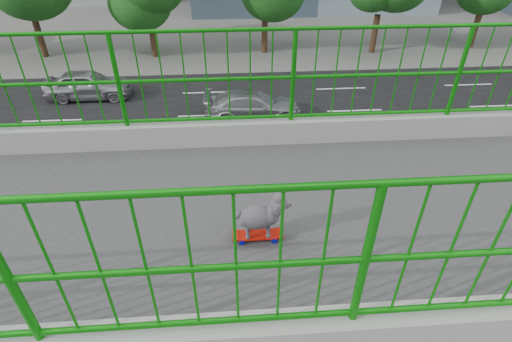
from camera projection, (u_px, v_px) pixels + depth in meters
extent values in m
cube|color=black|center=(205.00, 145.00, 18.42)|extent=(18.00, 90.00, 0.02)
cube|color=#2D2D2F|center=(110.00, 240.00, 3.93)|extent=(3.00, 24.00, 0.50)
cube|color=gray|center=(129.00, 136.00, 4.85)|extent=(0.20, 24.00, 0.30)
cylinder|color=#0E770D|center=(107.00, 32.00, 4.13)|extent=(0.04, 24.00, 0.04)
cylinder|color=#0E770D|center=(118.00, 82.00, 4.44)|extent=(0.04, 24.00, 0.04)
cylinder|color=#0E770D|center=(118.00, 82.00, 4.44)|extent=(0.06, 0.06, 1.10)
cylinder|color=#0E770D|center=(9.00, 279.00, 2.16)|extent=(0.04, 24.00, 0.04)
cylinder|color=#0E770D|center=(9.00, 279.00, 2.16)|extent=(0.06, 0.06, 1.10)
cylinder|color=black|center=(39.00, 35.00, 27.80)|extent=(0.44, 0.44, 2.97)
cylinder|color=black|center=(153.00, 37.00, 27.86)|extent=(0.44, 0.44, 2.73)
cylinder|color=black|center=(265.00, 32.00, 28.62)|extent=(0.44, 0.44, 2.87)
cylinder|color=black|center=(374.00, 34.00, 28.66)|extent=(0.44, 0.44, 2.66)
cylinder|color=black|center=(476.00, 27.00, 29.61)|extent=(0.44, 0.44, 3.01)
cube|color=red|center=(258.00, 235.00, 3.57)|extent=(0.13, 0.46, 0.02)
cube|color=#99999E|center=(242.00, 237.00, 3.57)|extent=(0.08, 0.03, 0.02)
cylinder|color=#0708A2|center=(241.00, 233.00, 3.62)|extent=(0.02, 0.05, 0.05)
sphere|color=yellow|center=(241.00, 233.00, 3.62)|extent=(0.02, 0.02, 0.02)
cylinder|color=#0708A2|center=(242.00, 242.00, 3.53)|extent=(0.02, 0.05, 0.05)
sphere|color=yellow|center=(242.00, 242.00, 3.53)|extent=(0.02, 0.02, 0.02)
cube|color=#99999E|center=(274.00, 235.00, 3.59)|extent=(0.08, 0.03, 0.02)
cylinder|color=#0708A2|center=(273.00, 231.00, 3.64)|extent=(0.02, 0.05, 0.05)
sphere|color=yellow|center=(273.00, 231.00, 3.64)|extent=(0.02, 0.02, 0.02)
cylinder|color=#0708A2|center=(274.00, 241.00, 3.54)|extent=(0.02, 0.05, 0.05)
sphere|color=yellow|center=(274.00, 241.00, 3.54)|extent=(0.02, 0.02, 0.02)
ellipsoid|color=#312E34|center=(258.00, 217.00, 3.45)|extent=(0.21, 0.32, 0.22)
sphere|color=#312E34|center=(279.00, 204.00, 3.38)|extent=(0.15, 0.15, 0.15)
sphere|color=black|center=(290.00, 205.00, 3.39)|extent=(0.02, 0.02, 0.02)
sphere|color=#312E34|center=(237.00, 215.00, 3.41)|extent=(0.07, 0.07, 0.07)
cylinder|color=#312E34|center=(267.00, 224.00, 3.57)|extent=(0.03, 0.03, 0.14)
cylinder|color=#312E34|center=(268.00, 232.00, 3.49)|extent=(0.03, 0.03, 0.14)
cylinder|color=#312E34|center=(247.00, 225.00, 3.56)|extent=(0.03, 0.03, 0.14)
cylinder|color=#312E34|center=(248.00, 233.00, 3.48)|extent=(0.03, 0.03, 0.14)
imported|color=#959599|center=(29.00, 248.00, 11.96)|extent=(1.85, 4.60, 1.57)
imported|color=black|center=(319.00, 175.00, 15.17)|extent=(1.57, 4.51, 1.49)
imported|color=#959599|center=(253.00, 105.00, 20.28)|extent=(2.01, 4.95, 1.44)
imported|color=#959599|center=(88.00, 85.00, 22.30)|extent=(1.90, 4.73, 1.61)
imported|color=silver|center=(308.00, 236.00, 12.53)|extent=(1.43, 4.09, 1.35)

